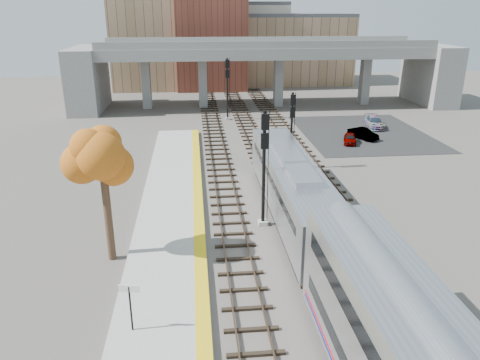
{
  "coord_description": "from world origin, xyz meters",
  "views": [
    {
      "loc": [
        -5.44,
        -22.92,
        13.69
      ],
      "look_at": [
        -2.43,
        7.12,
        2.5
      ],
      "focal_mm": 35.0,
      "sensor_mm": 36.0,
      "label": 1
    }
  ],
  "objects_px": {
    "car_a": "(350,139)",
    "car_b": "(363,134)",
    "signal_mast_near": "(264,169)",
    "tree": "(102,158)",
    "locomotive": "(292,187)",
    "signal_mast_mid": "(291,133)",
    "signal_mast_far": "(227,89)",
    "car_c": "(374,122)"
  },
  "relations": [
    {
      "from": "locomotive",
      "to": "signal_mast_mid",
      "type": "distance_m",
      "value": 10.34
    },
    {
      "from": "locomotive",
      "to": "signal_mast_near",
      "type": "distance_m",
      "value": 2.89
    },
    {
      "from": "signal_mast_far",
      "to": "tree",
      "type": "distance_m",
      "value": 36.06
    },
    {
      "from": "signal_mast_mid",
      "to": "car_c",
      "type": "bearing_deg",
      "value": 47.05
    },
    {
      "from": "car_b",
      "to": "signal_mast_far",
      "type": "bearing_deg",
      "value": 112.35
    },
    {
      "from": "signal_mast_mid",
      "to": "car_c",
      "type": "xyz_separation_m",
      "value": [
        13.14,
        14.12,
        -2.7
      ]
    },
    {
      "from": "tree",
      "to": "car_a",
      "type": "bearing_deg",
      "value": 46.08
    },
    {
      "from": "signal_mast_far",
      "to": "tree",
      "type": "xyz_separation_m",
      "value": [
        -9.32,
        -34.77,
        2.11
      ]
    },
    {
      "from": "locomotive",
      "to": "tree",
      "type": "bearing_deg",
      "value": -158.35
    },
    {
      "from": "locomotive",
      "to": "car_b",
      "type": "distance_m",
      "value": 22.78
    },
    {
      "from": "signal_mast_mid",
      "to": "car_c",
      "type": "height_order",
      "value": "signal_mast_mid"
    },
    {
      "from": "signal_mast_far",
      "to": "car_b",
      "type": "bearing_deg",
      "value": -37.83
    },
    {
      "from": "signal_mast_mid",
      "to": "car_b",
      "type": "distance_m",
      "value": 13.87
    },
    {
      "from": "car_c",
      "to": "tree",
      "type": "bearing_deg",
      "value": -124.6
    },
    {
      "from": "signal_mast_near",
      "to": "car_c",
      "type": "height_order",
      "value": "signal_mast_near"
    },
    {
      "from": "tree",
      "to": "car_a",
      "type": "relative_size",
      "value": 2.63
    },
    {
      "from": "signal_mast_far",
      "to": "car_b",
      "type": "distance_m",
      "value": 18.16
    },
    {
      "from": "signal_mast_far",
      "to": "car_a",
      "type": "relative_size",
      "value": 2.49
    },
    {
      "from": "car_b",
      "to": "car_c",
      "type": "height_order",
      "value": "car_c"
    },
    {
      "from": "signal_mast_far",
      "to": "car_c",
      "type": "height_order",
      "value": "signal_mast_far"
    },
    {
      "from": "signal_mast_near",
      "to": "signal_mast_far",
      "type": "distance_m",
      "value": 31.28
    },
    {
      "from": "signal_mast_near",
      "to": "car_a",
      "type": "relative_size",
      "value": 2.48
    },
    {
      "from": "signal_mast_near",
      "to": "signal_mast_mid",
      "type": "distance_m",
      "value": 11.87
    },
    {
      "from": "car_a",
      "to": "car_b",
      "type": "relative_size",
      "value": 0.87
    },
    {
      "from": "signal_mast_far",
      "to": "tree",
      "type": "height_order",
      "value": "tree"
    },
    {
      "from": "signal_mast_near",
      "to": "car_b",
      "type": "relative_size",
      "value": 2.15
    },
    {
      "from": "signal_mast_mid",
      "to": "locomotive",
      "type": "bearing_deg",
      "value": -101.21
    },
    {
      "from": "locomotive",
      "to": "signal_mast_near",
      "type": "bearing_deg",
      "value": -153.64
    },
    {
      "from": "signal_mast_far",
      "to": "car_a",
      "type": "height_order",
      "value": "signal_mast_far"
    },
    {
      "from": "locomotive",
      "to": "signal_mast_far",
      "type": "distance_m",
      "value": 30.36
    },
    {
      "from": "locomotive",
      "to": "signal_mast_mid",
      "type": "xyz_separation_m",
      "value": [
        2.0,
        10.09,
        1.11
      ]
    },
    {
      "from": "car_a",
      "to": "signal_mast_far",
      "type": "bearing_deg",
      "value": 150.61
    },
    {
      "from": "signal_mast_near",
      "to": "car_a",
      "type": "xyz_separation_m",
      "value": [
        12.1,
        18.75,
        -3.4
      ]
    },
    {
      "from": "signal_mast_near",
      "to": "tree",
      "type": "xyz_separation_m",
      "value": [
        -9.32,
        -3.49,
        2.12
      ]
    },
    {
      "from": "locomotive",
      "to": "car_a",
      "type": "distance_m",
      "value": 20.41
    },
    {
      "from": "signal_mast_far",
      "to": "locomotive",
      "type": "bearing_deg",
      "value": -86.03
    },
    {
      "from": "signal_mast_mid",
      "to": "car_a",
      "type": "xyz_separation_m",
      "value": [
        8.0,
        7.62,
        -2.82
      ]
    },
    {
      "from": "signal_mast_near",
      "to": "car_a",
      "type": "height_order",
      "value": "signal_mast_near"
    },
    {
      "from": "signal_mast_near",
      "to": "signal_mast_mid",
      "type": "bearing_deg",
      "value": 69.78
    },
    {
      "from": "car_a",
      "to": "car_c",
      "type": "height_order",
      "value": "car_c"
    },
    {
      "from": "signal_mast_far",
      "to": "car_b",
      "type": "xyz_separation_m",
      "value": [
        14.1,
        -10.95,
        -3.35
      ]
    },
    {
      "from": "signal_mast_far",
      "to": "car_a",
      "type": "xyz_separation_m",
      "value": [
        12.1,
        -12.53,
        -3.41
      ]
    }
  ]
}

